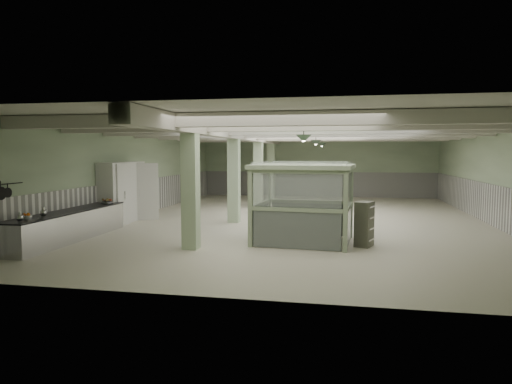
% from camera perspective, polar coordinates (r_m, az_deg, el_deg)
% --- Properties ---
extents(floor, '(20.00, 20.00, 0.00)m').
position_cam_1_polar(floor, '(18.16, 5.70, -3.51)').
color(floor, silver).
rests_on(floor, ground).
extents(ceiling, '(14.00, 20.00, 0.02)m').
position_cam_1_polar(ceiling, '(17.99, 5.80, 7.91)').
color(ceiling, silver).
rests_on(ceiling, wall_back).
extents(wall_back, '(14.00, 0.02, 3.60)m').
position_cam_1_polar(wall_back, '(27.95, 7.64, 3.12)').
color(wall_back, '#A8BE98').
rests_on(wall_back, floor).
extents(wall_front, '(14.00, 0.02, 3.60)m').
position_cam_1_polar(wall_front, '(8.10, -0.75, -1.11)').
color(wall_front, '#A8BE98').
rests_on(wall_front, floor).
extents(wall_left, '(0.02, 20.00, 3.60)m').
position_cam_1_polar(wall_left, '(19.88, -14.79, 2.29)').
color(wall_left, '#A8BE98').
rests_on(wall_left, floor).
extents(wall_right, '(0.02, 20.00, 3.60)m').
position_cam_1_polar(wall_right, '(18.69, 27.66, 1.74)').
color(wall_right, '#A8BE98').
rests_on(wall_right, floor).
extents(wainscot_left, '(0.05, 19.90, 1.50)m').
position_cam_1_polar(wainscot_left, '(19.94, -14.66, -0.72)').
color(wainscot_left, white).
rests_on(wainscot_left, floor).
extents(wainscot_right, '(0.05, 19.90, 1.50)m').
position_cam_1_polar(wainscot_right, '(18.76, 27.46, -1.46)').
color(wainscot_right, white).
rests_on(wainscot_right, floor).
extents(wainscot_back, '(13.90, 0.05, 1.50)m').
position_cam_1_polar(wainscot_back, '(27.97, 7.61, 0.97)').
color(wainscot_back, white).
rests_on(wainscot_back, floor).
extents(girder, '(0.45, 19.90, 0.40)m').
position_cam_1_polar(girder, '(18.37, -2.05, 7.18)').
color(girder, beige).
rests_on(girder, ceiling).
extents(beam_a, '(13.90, 0.35, 0.32)m').
position_cam_1_polar(beam_a, '(10.54, 2.04, 9.10)').
color(beam_a, beige).
rests_on(beam_a, ceiling).
extents(beam_b, '(13.90, 0.35, 0.32)m').
position_cam_1_polar(beam_b, '(13.01, 3.77, 8.29)').
color(beam_b, beige).
rests_on(beam_b, ceiling).
extents(beam_c, '(13.90, 0.35, 0.32)m').
position_cam_1_polar(beam_c, '(15.49, 4.95, 7.74)').
color(beam_c, beige).
rests_on(beam_c, ceiling).
extents(beam_d, '(13.90, 0.35, 0.32)m').
position_cam_1_polar(beam_d, '(17.98, 5.80, 7.34)').
color(beam_d, beige).
rests_on(beam_d, ceiling).
extents(beam_e, '(13.90, 0.35, 0.32)m').
position_cam_1_polar(beam_e, '(20.47, 6.44, 7.03)').
color(beam_e, beige).
rests_on(beam_e, ceiling).
extents(beam_f, '(13.90, 0.35, 0.32)m').
position_cam_1_polar(beam_f, '(22.96, 6.94, 6.79)').
color(beam_f, beige).
rests_on(beam_f, ceiling).
extents(beam_g, '(13.90, 0.35, 0.32)m').
position_cam_1_polar(beam_g, '(25.45, 7.34, 6.60)').
color(beam_g, beige).
rests_on(beam_g, ceiling).
extents(column_a, '(0.42, 0.42, 3.60)m').
position_cam_1_polar(column_a, '(12.62, -8.19, 1.00)').
color(column_a, '#B3CDA5').
rests_on(column_a, floor).
extents(column_b, '(0.42, 0.42, 3.60)m').
position_cam_1_polar(column_b, '(17.41, -2.78, 2.10)').
color(column_b, '#B3CDA5').
rests_on(column_b, floor).
extents(column_c, '(0.42, 0.42, 3.60)m').
position_cam_1_polar(column_c, '(22.29, 0.28, 2.72)').
color(column_c, '#B3CDA5').
rests_on(column_c, floor).
extents(column_d, '(0.42, 0.42, 3.60)m').
position_cam_1_polar(column_d, '(26.23, 1.91, 3.05)').
color(column_d, '#B3CDA5').
rests_on(column_d, floor).
extents(hook_rail, '(0.02, 1.20, 0.02)m').
position_cam_1_polar(hook_rail, '(13.41, -28.75, 0.88)').
color(hook_rail, black).
rests_on(hook_rail, wall_left).
extents(pendant_front, '(0.44, 0.44, 0.22)m').
position_cam_1_polar(pendant_front, '(12.94, 5.98, 6.65)').
color(pendant_front, '#314232').
rests_on(pendant_front, ceiling).
extents(pendant_mid, '(0.44, 0.44, 0.22)m').
position_cam_1_polar(pendant_mid, '(18.43, 7.49, 6.11)').
color(pendant_mid, '#314232').
rests_on(pendant_mid, ceiling).
extents(pendant_back, '(0.44, 0.44, 0.22)m').
position_cam_1_polar(pendant_back, '(23.42, 8.25, 5.83)').
color(pendant_back, '#314232').
rests_on(pendant_back, ceiling).
extents(prep_counter, '(0.92, 5.26, 0.91)m').
position_cam_1_polar(prep_counter, '(14.95, -22.37, -3.88)').
color(prep_counter, '#BABABF').
rests_on(prep_counter, floor).
extents(pitcher_near, '(0.19, 0.22, 0.25)m').
position_cam_1_polar(pitcher_near, '(13.10, -27.43, -2.77)').
color(pitcher_near, '#BABABF').
rests_on(pitcher_near, prep_counter).
extents(pitcher_far, '(0.23, 0.25, 0.26)m').
position_cam_1_polar(pitcher_far, '(13.83, -25.04, -2.27)').
color(pitcher_far, '#BABABF').
rests_on(pitcher_far, prep_counter).
extents(veg_colander, '(0.49, 0.49, 0.18)m').
position_cam_1_polar(veg_colander, '(16.50, -18.16, -1.11)').
color(veg_colander, '#3B3B40').
rests_on(veg_colander, prep_counter).
extents(orange_bowl, '(0.32, 0.32, 0.09)m').
position_cam_1_polar(orange_bowl, '(13.52, -26.69, -2.86)').
color(orange_bowl, '#B2B2B7').
rests_on(orange_bowl, prep_counter).
extents(skillet_near, '(0.05, 0.34, 0.34)m').
position_cam_1_polar(skillet_near, '(13.20, -29.27, -0.15)').
color(skillet_near, black).
rests_on(skillet_near, hook_rail).
extents(skillet_far, '(0.03, 0.26, 0.26)m').
position_cam_1_polar(skillet_far, '(13.38, -28.60, -0.06)').
color(skillet_far, black).
rests_on(skillet_far, hook_rail).
extents(walkin_cooler, '(1.24, 2.63, 2.41)m').
position_cam_1_polar(walkin_cooler, '(18.06, -16.28, 0.12)').
color(walkin_cooler, silver).
rests_on(walkin_cooler, floor).
extents(guard_booth, '(3.06, 2.66, 2.39)m').
position_cam_1_polar(guard_booth, '(13.51, 5.94, 0.46)').
color(guard_booth, '#90A382').
rests_on(guard_booth, floor).
extents(filing_cabinet, '(0.59, 0.69, 1.28)m').
position_cam_1_polar(filing_cabinet, '(13.32, 13.37, -3.92)').
color(filing_cabinet, '#58594A').
rests_on(filing_cabinet, floor).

